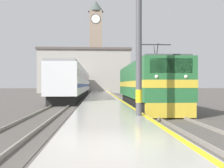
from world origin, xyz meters
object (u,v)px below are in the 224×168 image
at_px(passenger_train, 76,83).
at_px(catenary_mast, 140,31).
at_px(locomotive_train, 146,85).
at_px(clock_tower, 96,43).

relative_size(passenger_train, catenary_mast, 4.47).
height_order(passenger_train, catenary_mast, catenary_mast).
bearing_deg(locomotive_train, catenary_mast, -102.36).
bearing_deg(catenary_mast, passenger_train, 100.53).
bearing_deg(passenger_train, locomotive_train, -69.09).
xyz_separation_m(locomotive_train, passenger_train, (-7.04, 18.44, 0.31)).
distance_m(locomotive_train, catenary_mast, 9.49).
xyz_separation_m(locomotive_train, catenary_mast, (-1.96, -8.93, 2.52)).
bearing_deg(locomotive_train, clock_tower, 94.50).
relative_size(locomotive_train, passenger_train, 0.41).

